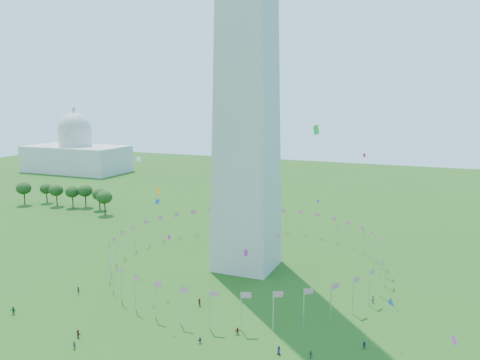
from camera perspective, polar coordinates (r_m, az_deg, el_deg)
name	(u,v)px	position (r m, az deg, el deg)	size (l,w,h in m)	color
ground	(156,346)	(102.77, -10.19, -19.28)	(600.00, 600.00, 0.00)	#1A4710
flag_ring	(247,252)	(141.90, 0.84, -8.79)	(80.24, 80.24, 9.00)	silver
capitol_building	(75,139)	(344.28, -19.45, 4.76)	(70.00, 35.00, 46.00)	beige
crowd	(179,352)	(98.13, -7.46, -20.12)	(88.99, 66.69, 1.99)	gray
kites_aloft	(256,231)	(110.53, 1.98, -6.29)	(124.41, 65.28, 41.57)	#CC2699
tree_line_west	(69,197)	(231.24, -20.14, -1.94)	(55.27, 15.54, 10.88)	#27511B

